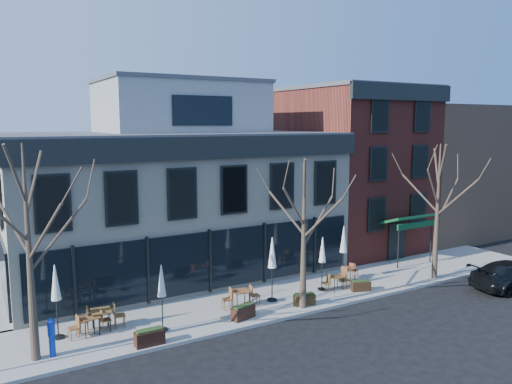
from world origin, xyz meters
TOP-DOWN VIEW (x-y plane):
  - ground at (0.00, 0.00)m, footprint 120.00×120.00m
  - sidewalk_front at (3.25, -2.15)m, footprint 33.50×4.70m
  - corner_building at (0.07, 5.07)m, footprint 18.39×10.39m
  - red_brick_building at (13.00, 4.98)m, footprint 8.20×11.78m
  - bg_building at (23.00, 6.00)m, footprint 12.00×12.00m
  - tree_corner at (-8.49, -3.20)m, footprint 3.93×3.98m
  - tree_mid at (3.01, -3.90)m, footprint 3.50×3.55m
  - tree_right at (12.01, -3.90)m, footprint 3.72×3.77m
  - call_box at (-7.92, -3.26)m, footprint 0.30×0.30m
  - cafe_set_0 at (-6.31, -2.00)m, footprint 1.81×0.81m
  - cafe_set_1 at (-5.79, -1.76)m, footprint 2.04×0.89m
  - cafe_set_3 at (0.51, -2.41)m, footprint 1.92×0.86m
  - cafe_set_4 at (5.97, -2.69)m, footprint 1.68×0.73m
  - cafe_set_5 at (7.54, -1.84)m, footprint 1.67×0.94m
  - umbrella_0 at (-7.48, -1.69)m, footprint 0.49×0.49m
  - umbrella_1 at (-3.58, -3.08)m, footprint 0.45×0.45m
  - umbrella_2 at (2.23, -2.41)m, footprint 0.51×0.51m
  - umbrella_3 at (5.32, -2.34)m, footprint 0.45×0.45m
  - umbrella_4 at (7.19, -1.78)m, footprint 0.49×0.49m
  - planter_0 at (-4.50, -4.15)m, footprint 1.14×0.46m
  - planter_1 at (-0.07, -3.67)m, footprint 1.19×0.70m
  - planter_2 at (3.25, -3.67)m, footprint 1.09×0.64m
  - planter_3 at (6.94, -3.52)m, footprint 1.06×0.73m

SIDE VIEW (x-z plane):
  - ground at x=0.00m, z-range 0.00..0.00m
  - sidewalk_front at x=3.25m, z-range 0.00..0.15m
  - planter_3 at x=6.94m, z-range 0.15..0.70m
  - planter_2 at x=3.25m, z-range 0.15..0.72m
  - planter_1 at x=-0.07m, z-range 0.15..0.77m
  - planter_0 at x=-4.50m, z-range 0.15..0.79m
  - cafe_set_5 at x=7.54m, z-range 0.16..1.02m
  - cafe_set_4 at x=5.97m, z-range 0.16..1.03m
  - cafe_set_0 at x=-6.31m, z-range 0.16..1.09m
  - cafe_set_3 at x=0.51m, z-range 0.16..1.15m
  - cafe_set_1 at x=-5.79m, z-range 0.16..1.22m
  - call_box at x=-7.92m, z-range 0.19..1.70m
  - umbrella_3 at x=5.32m, z-range 0.72..3.52m
  - umbrella_1 at x=-3.58m, z-range 0.73..3.55m
  - umbrella_0 at x=-7.48m, z-range 0.78..3.82m
  - umbrella_4 at x=7.19m, z-range 0.78..3.85m
  - umbrella_2 at x=2.23m, z-range 0.80..3.96m
  - tree_mid at x=3.01m, z-range 0.27..7.31m
  - tree_right at x=12.01m, z-range 0.28..7.76m
  - tree_corner at x=-8.49m, z-range 0.29..8.21m
  - corner_building at x=0.07m, z-range -0.83..10.27m
  - bg_building at x=23.00m, z-range 0.00..10.00m
  - red_brick_building at x=13.00m, z-range 0.05..11.22m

